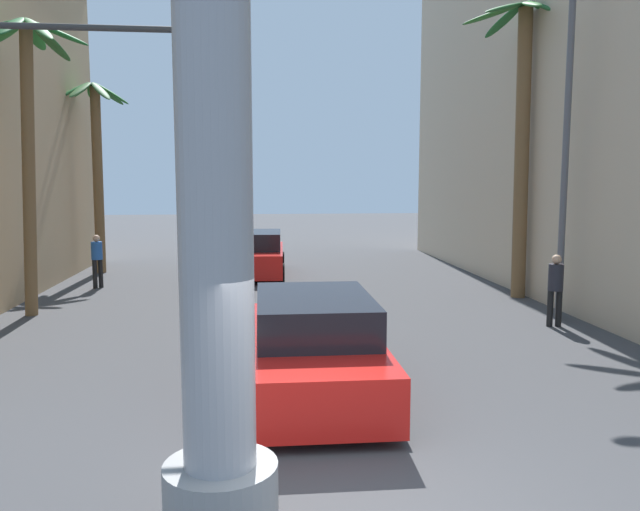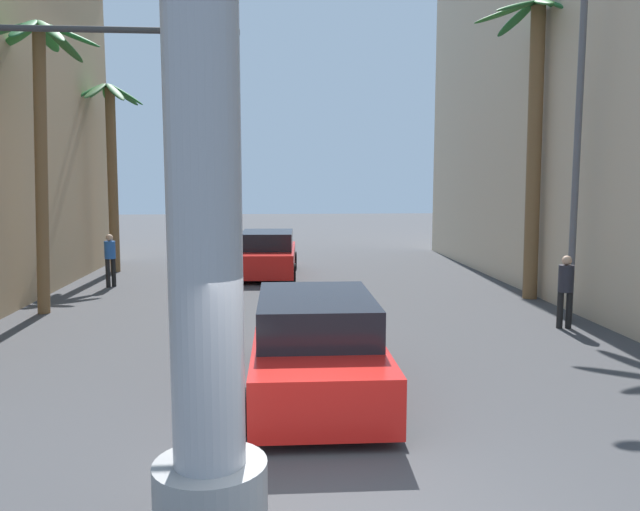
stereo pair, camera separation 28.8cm
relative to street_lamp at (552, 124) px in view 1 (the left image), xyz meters
name	(u,v)px [view 1 (the left image)]	position (x,y,z in m)	size (l,w,h in m)	color
ground_plane	(292,313)	(-6.11, 1.31, -4.71)	(93.36, 93.36, 0.00)	#424244
street_lamp	(552,124)	(0.00, 0.00, 0.00)	(2.62, 0.28, 7.86)	#59595E
traffic_light_mast	(2,132)	(-10.92, -4.05, -0.57)	(5.38, 0.32, 5.83)	#333333
car_lead	(314,346)	(-6.11, -4.60, -3.98)	(2.13, 4.95, 1.56)	black
car_far	(255,255)	(-7.00, 7.88, -3.98)	(2.25, 4.87, 1.56)	black
palm_tree_mid_right	(522,117)	(0.54, 2.90, 0.45)	(3.24, 3.31, 8.37)	brown
palm_tree_far_left	(96,152)	(-12.68, 9.17, -0.33)	(2.53, 2.64, 6.89)	brown
palm_tree_mid_left	(28,116)	(-12.49, 1.81, 0.22)	(2.93, 2.93, 7.31)	brown
pedestrian_mid_right	(556,285)	(-0.13, -0.79, -3.73)	(0.38, 0.38, 1.69)	black
pedestrian_far_left	(97,257)	(-11.96, 5.68, -3.73)	(0.48, 0.48, 1.68)	black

